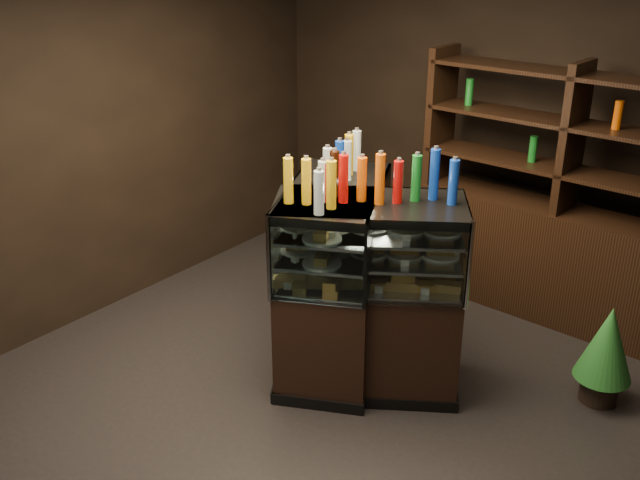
# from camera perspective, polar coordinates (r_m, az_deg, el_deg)

# --- Properties ---
(ground) EXTENTS (5.00, 5.00, 0.00)m
(ground) POSITION_cam_1_polar(r_m,az_deg,el_deg) (4.61, 3.16, -14.30)
(ground) COLOR black
(ground) RESTS_ON ground
(room_shell) EXTENTS (5.02, 5.02, 3.01)m
(room_shell) POSITION_cam_1_polar(r_m,az_deg,el_deg) (3.75, 3.81, 9.87)
(room_shell) COLOR black
(room_shell) RESTS_ON ground
(display_case) EXTENTS (1.53, 1.35, 1.32)m
(display_case) POSITION_cam_1_polar(r_m,az_deg,el_deg) (4.83, 2.42, -6.00)
(display_case) COLOR black
(display_case) RESTS_ON ground
(food_display) EXTENTS (1.18, 1.09, 0.41)m
(food_display) POSITION_cam_1_polar(r_m,az_deg,el_deg) (4.59, 2.49, -0.05)
(food_display) COLOR #D0974B
(food_display) RESTS_ON display_case
(bottles_top) EXTENTS (1.01, 0.95, 0.30)m
(bottles_top) POSITION_cam_1_polar(r_m,az_deg,el_deg) (4.43, 2.65, 5.41)
(bottles_top) COLOR #B20C0A
(bottles_top) RESTS_ON display_case
(potted_conifer) EXTENTS (0.36, 0.36, 0.77)m
(potted_conifer) POSITION_cam_1_polar(r_m,az_deg,el_deg) (4.89, 22.02, -7.54)
(potted_conifer) COLOR black
(potted_conifer) RESTS_ON ground
(back_shelving) EXTENTS (2.30, 0.56, 2.00)m
(back_shelving) POSITION_cam_1_polar(r_m,az_deg,el_deg) (5.78, 18.45, -0.35)
(back_shelving) COLOR black
(back_shelving) RESTS_ON ground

